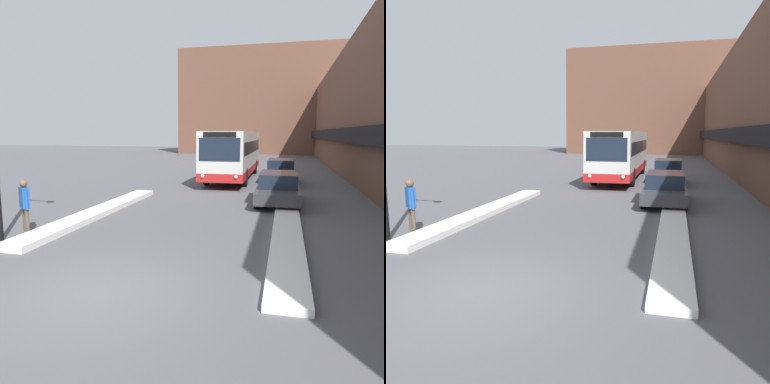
# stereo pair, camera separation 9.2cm
# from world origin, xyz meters

# --- Properties ---
(ground_plane) EXTENTS (160.00, 160.00, 0.00)m
(ground_plane) POSITION_xyz_m (0.00, 0.00, 0.00)
(ground_plane) COLOR #515156
(building_row_right) EXTENTS (5.50, 60.00, 9.64)m
(building_row_right) POSITION_xyz_m (9.97, 24.00, 4.80)
(building_row_right) COLOR brown
(building_row_right) RESTS_ON ground_plane
(building_backdrop_far) EXTENTS (26.00, 8.00, 15.89)m
(building_backdrop_far) POSITION_xyz_m (0.00, 54.53, 7.95)
(building_backdrop_far) COLOR brown
(building_backdrop_far) RESTS_ON ground_plane
(snow_bank_left) EXTENTS (0.90, 10.09, 0.21)m
(snow_bank_left) POSITION_xyz_m (-3.60, 6.67, 0.10)
(snow_bank_left) COLOR silver
(snow_bank_left) RESTS_ON ground_plane
(snow_bank_right) EXTENTS (0.90, 12.05, 0.16)m
(snow_bank_right) POSITION_xyz_m (3.60, 5.89, 0.08)
(snow_bank_right) COLOR silver
(snow_bank_right) RESTS_ON ground_plane
(city_bus) EXTENTS (2.60, 12.16, 3.27)m
(city_bus) POSITION_xyz_m (-0.01, 19.54, 1.78)
(city_bus) COLOR silver
(city_bus) RESTS_ON ground_plane
(parked_car_front) EXTENTS (1.90, 4.86, 1.39)m
(parked_car_front) POSITION_xyz_m (3.20, 10.84, 0.71)
(parked_car_front) COLOR #38383D
(parked_car_front) RESTS_ON ground_plane
(parked_car_middle) EXTENTS (1.83, 4.81, 1.54)m
(parked_car_middle) POSITION_xyz_m (3.20, 17.66, 0.77)
(parked_car_middle) COLOR navy
(parked_car_middle) RESTS_ON ground_plane
(pedestrian) EXTENTS (0.50, 0.46, 1.74)m
(pedestrian) POSITION_xyz_m (-4.34, 3.36, 1.05)
(pedestrian) COLOR brown
(pedestrian) RESTS_ON ground_plane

